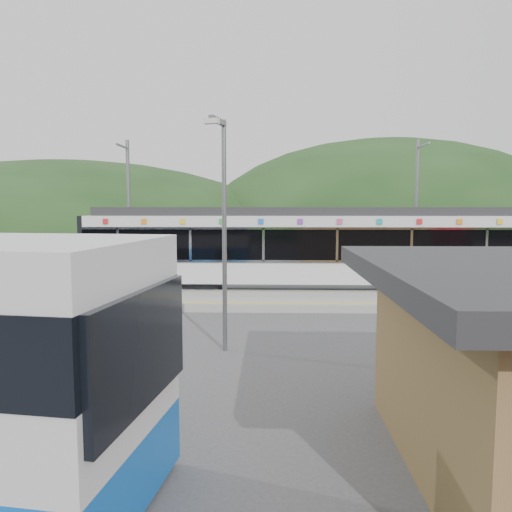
{
  "coord_description": "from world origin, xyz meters",
  "views": [
    {
      "loc": [
        0.01,
        -15.81,
        3.78
      ],
      "look_at": [
        -0.51,
        1.0,
        2.11
      ],
      "focal_mm": 35.0,
      "sensor_mm": 36.0,
      "label": 1
    }
  ],
  "objects": [
    {
      "name": "ground",
      "position": [
        0.0,
        0.0,
        0.0
      ],
      "size": [
        120.0,
        120.0,
        0.0
      ],
      "primitive_type": "plane",
      "color": "#4C4C4F",
      "rests_on": "ground"
    },
    {
      "name": "hills",
      "position": [
        6.19,
        5.29,
        0.0
      ],
      "size": [
        146.0,
        149.0,
        26.0
      ],
      "color": "#1E3D19",
      "rests_on": "ground"
    },
    {
      "name": "platform",
      "position": [
        0.0,
        3.3,
        0.15
      ],
      "size": [
        26.0,
        3.2,
        0.3
      ],
      "primitive_type": "cube",
      "color": "#9E9E99",
      "rests_on": "ground"
    },
    {
      "name": "yellow_line",
      "position": [
        0.0,
        2.0,
        0.3
      ],
      "size": [
        26.0,
        0.1,
        0.01
      ],
      "primitive_type": "cube",
      "color": "yellow",
      "rests_on": "platform"
    },
    {
      "name": "train",
      "position": [
        2.21,
        6.0,
        2.06
      ],
      "size": [
        20.44,
        3.01,
        3.74
      ],
      "color": "black",
      "rests_on": "ground"
    },
    {
      "name": "catenary_mast_west",
      "position": [
        -7.0,
        8.56,
        3.65
      ],
      "size": [
        0.18,
        1.8,
        7.0
      ],
      "color": "slate",
      "rests_on": "ground"
    },
    {
      "name": "catenary_mast_east",
      "position": [
        7.0,
        8.56,
        3.65
      ],
      "size": [
        0.18,
        1.8,
        7.0
      ],
      "color": "slate",
      "rests_on": "ground"
    },
    {
      "name": "lamp_post",
      "position": [
        -1.2,
        -3.12,
        3.56
      ],
      "size": [
        0.38,
        1.08,
        5.96
      ],
      "rotation": [
        0.0,
        0.0,
        -0.23
      ],
      "color": "slate",
      "rests_on": "ground"
    }
  ]
}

